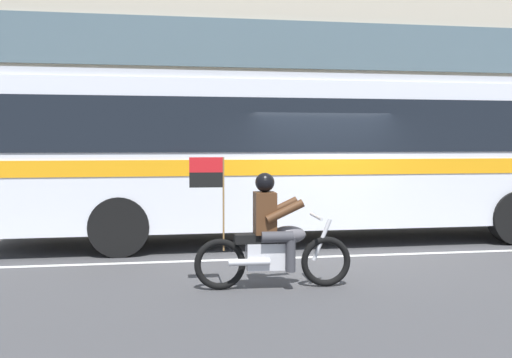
{
  "coord_description": "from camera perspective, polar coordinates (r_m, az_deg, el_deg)",
  "views": [
    {
      "loc": [
        -3.02,
        -10.49,
        1.97
      ],
      "look_at": [
        -1.38,
        -0.87,
        1.37
      ],
      "focal_mm": 42.08,
      "sensor_mm": 36.0,
      "label": 1
    }
  ],
  "objects": [
    {
      "name": "sidewalk_curb",
      "position": [
        15.99,
        1.27,
        -3.32
      ],
      "size": [
        28.0,
        3.8,
        0.15
      ],
      "primitive_type": "cube",
      "color": "#A39E93",
      "rests_on": "ground_plane"
    },
    {
      "name": "lane_center_stripe",
      "position": [
        10.52,
        7.22,
        -7.3
      ],
      "size": [
        26.6,
        0.14,
        0.01
      ],
      "primitive_type": "cube",
      "color": "silver",
      "rests_on": "ground_plane"
    },
    {
      "name": "motorcycle_with_rider",
      "position": [
        8.11,
        1.51,
        -5.75
      ],
      "size": [
        2.2,
        0.64,
        1.78
      ],
      "color": "black",
      "rests_on": "ground_plane"
    },
    {
      "name": "ground_plane",
      "position": [
        11.09,
        6.31,
        -6.76
      ],
      "size": [
        60.0,
        60.0,
        0.0
      ],
      "primitive_type": "plane",
      "color": "#3D3D3F"
    },
    {
      "name": "transit_bus",
      "position": [
        12.16,
        6.37,
        3.06
      ],
      "size": [
        12.82,
        2.68,
        3.22
      ],
      "color": "silver",
      "rests_on": "ground_plane"
    }
  ]
}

